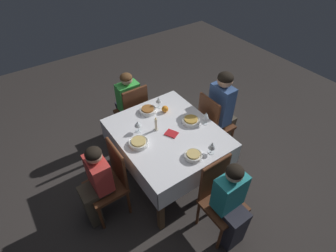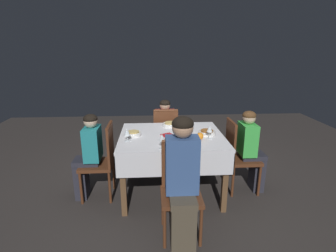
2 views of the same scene
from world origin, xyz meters
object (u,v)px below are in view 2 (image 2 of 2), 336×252
at_px(wine_glass_north, 162,138).
at_px(bowl_south, 170,124).
at_px(dining_table, 171,142).
at_px(person_child_teal, 88,153).
at_px(bowl_west, 207,132).
at_px(candle_centerpiece, 179,127).
at_px(wine_glass_south, 185,121).
at_px(bowl_east, 133,134).
at_px(orange_fruit, 200,136).
at_px(chair_north, 180,185).
at_px(person_child_green, 251,148).
at_px(chair_south, 165,135).
at_px(wine_glass_west, 210,129).
at_px(bowl_north, 172,142).
at_px(wine_glass_east, 127,133).
at_px(person_adult_denim, 182,175).
at_px(chair_west, 238,153).
at_px(chair_east, 102,158).
at_px(napkin_red_folded, 167,135).
at_px(person_child_red, 165,128).

distance_m(wine_glass_north, bowl_south, 0.83).
distance_m(dining_table, person_child_teal, 1.01).
xyz_separation_m(bowl_west, candle_centerpiece, (0.33, -0.10, 0.04)).
bearing_deg(wine_glass_south, bowl_east, 21.78).
bearing_deg(orange_fruit, chair_north, 63.49).
relative_size(dining_table, person_child_green, 1.18).
relative_size(chair_south, wine_glass_west, 6.01).
relative_size(bowl_north, bowl_west, 1.03).
distance_m(person_child_teal, orange_fruit, 1.35).
bearing_deg(wine_glass_south, wine_glass_east, 32.39).
height_order(chair_north, bowl_east, chair_north).
bearing_deg(person_adult_denim, wine_glass_south, 81.93).
distance_m(chair_west, person_child_green, 0.18).
height_order(chair_south, person_adult_denim, person_adult_denim).
distance_m(wine_glass_west, wine_glass_south, 0.49).
bearing_deg(bowl_west, wine_glass_west, 88.50).
height_order(chair_east, bowl_south, chair_east).
distance_m(person_child_green, wine_glass_north, 1.26).
bearing_deg(bowl_north, wine_glass_south, -110.72).
xyz_separation_m(person_adult_denim, napkin_red_folded, (0.09, -0.89, 0.09)).
xyz_separation_m(dining_table, bowl_east, (0.46, 0.00, 0.12)).
relative_size(chair_east, person_child_green, 0.89).
distance_m(person_child_red, wine_glass_east, 1.26).
relative_size(chair_east, wine_glass_south, 6.61).
xyz_separation_m(wine_glass_north, candle_centerpiece, (-0.23, -0.53, -0.05)).
distance_m(chair_east, bowl_south, 1.00).
distance_m(chair_south, napkin_red_folded, 0.82).
xyz_separation_m(person_child_green, orange_fruit, (0.69, 0.18, 0.23)).
height_order(chair_south, person_child_red, person_child_red).
bearing_deg(bowl_east, bowl_south, -142.37).
distance_m(wine_glass_north, wine_glass_south, 0.78).
height_order(chair_south, napkin_red_folded, chair_south).
xyz_separation_m(chair_south, person_child_green, (-1.04, 0.77, 0.07)).
bearing_deg(chair_east, wine_glass_east, 66.23).
xyz_separation_m(chair_east, bowl_north, (-0.82, 0.27, 0.29)).
bearing_deg(bowl_east, wine_glass_north, 126.52).
xyz_separation_m(chair_east, bowl_south, (-0.86, -0.41, 0.29)).
relative_size(person_adult_denim, person_child_red, 1.18).
bearing_deg(napkin_red_folded, bowl_north, 96.20).
height_order(person_adult_denim, napkin_red_folded, person_adult_denim).
xyz_separation_m(candle_centerpiece, orange_fruit, (-0.22, 0.27, -0.03)).
bearing_deg(bowl_north, person_adult_denim, 95.25).
height_order(chair_south, bowl_east, chair_south).
xyz_separation_m(chair_east, chair_south, (-0.81, -0.81, 0.00)).
xyz_separation_m(dining_table, candle_centerpiece, (-0.10, -0.08, 0.17)).
distance_m(chair_west, person_child_teal, 1.85).
distance_m(chair_south, person_child_red, 0.17).
distance_m(bowl_east, wine_glass_east, 0.21).
bearing_deg(napkin_red_folded, person_child_teal, 1.98).
xyz_separation_m(chair_north, wine_glass_east, (0.55, -0.57, 0.37)).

